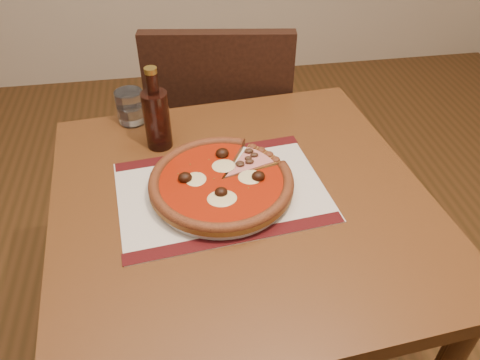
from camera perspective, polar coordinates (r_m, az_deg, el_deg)
name	(u,v)px	position (r m, az deg, el deg)	size (l,w,h in m)	color
table	(241,229)	(1.08, 0.17, -6.05)	(0.87, 0.87, 0.75)	brown
chair_far	(221,131)	(1.61, -2.32, 5.99)	(0.49, 0.49, 0.92)	black
placemat	(222,191)	(1.02, -2.25, -1.37)	(0.44, 0.32, 0.00)	beige
plate	(222,188)	(1.01, -2.27, -0.94)	(0.29, 0.29, 0.02)	white
pizza	(221,181)	(1.00, -2.30, -0.09)	(0.31, 0.31, 0.04)	brown
ham_slice	(251,160)	(1.06, 1.29, 2.43)	(0.13, 0.12, 0.02)	brown
water_glass	(131,107)	(1.26, -13.20, 8.68)	(0.07, 0.07, 0.09)	white
bottle	(157,117)	(1.13, -10.12, 7.57)	(0.06, 0.06, 0.21)	black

